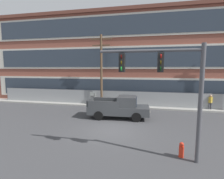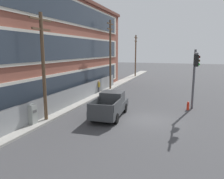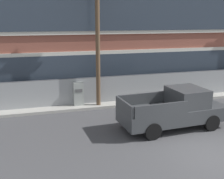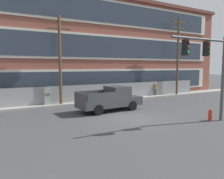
# 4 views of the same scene
# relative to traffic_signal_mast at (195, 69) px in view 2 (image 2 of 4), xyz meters

# --- Properties ---
(ground_plane) EXTENTS (160.00, 160.00, 0.00)m
(ground_plane) POSITION_rel_traffic_signal_mast_xyz_m (-3.41, 3.29, -3.92)
(ground_plane) COLOR #424244
(sidewalk_building_side) EXTENTS (80.00, 1.75, 0.16)m
(sidewalk_building_side) POSITION_rel_traffic_signal_mast_xyz_m (-3.41, 11.28, -3.84)
(sidewalk_building_side) COLOR #9E9B93
(sidewalk_building_side) RESTS_ON ground
(brick_mill_building) EXTENTS (39.95, 9.89, 11.40)m
(brick_mill_building) POSITION_rel_traffic_signal_mast_xyz_m (-3.24, 16.81, 1.79)
(brick_mill_building) COLOR brown
(brick_mill_building) RESTS_ON ground
(chain_link_fence) EXTENTS (31.25, 0.06, 1.81)m
(chain_link_fence) POSITION_rel_traffic_signal_mast_xyz_m (-4.12, 11.34, -3.00)
(chain_link_fence) COLOR gray
(chain_link_fence) RESTS_ON ground
(traffic_signal_mast) EXTENTS (4.81, 0.43, 5.55)m
(traffic_signal_mast) POSITION_rel_traffic_signal_mast_xyz_m (0.00, 0.00, 0.00)
(traffic_signal_mast) COLOR #4C4C51
(traffic_signal_mast) RESTS_ON ground
(pickup_truck_dark_grey) EXTENTS (5.50, 2.37, 1.98)m
(pickup_truck_dark_grey) POSITION_rel_traffic_signal_mast_xyz_m (-3.44, 6.55, -2.98)
(pickup_truck_dark_grey) COLOR #383A3D
(pickup_truck_dark_grey) RESTS_ON ground
(utility_pole_near_corner) EXTENTS (2.42, 0.26, 8.19)m
(utility_pole_near_corner) POSITION_rel_traffic_signal_mast_xyz_m (-6.34, 10.85, 0.62)
(utility_pole_near_corner) COLOR brown
(utility_pole_near_corner) RESTS_ON ground
(utility_pole_midblock) EXTENTS (2.21, 0.26, 9.47)m
(utility_pole_midblock) POSITION_rel_traffic_signal_mast_xyz_m (8.37, 10.72, 1.25)
(utility_pole_midblock) COLOR brown
(utility_pole_midblock) RESTS_ON ground
(utility_pole_far_east) EXTENTS (2.20, 0.26, 8.50)m
(utility_pole_far_east) POSITION_rel_traffic_signal_mast_xyz_m (24.23, 10.79, 0.75)
(utility_pole_far_east) COLOR brown
(utility_pole_far_east) RESTS_ON ground
(electrical_cabinet) EXTENTS (0.60, 0.46, 1.58)m
(electrical_cabinet) POSITION_rel_traffic_signal_mast_xyz_m (-7.52, 11.17, -3.13)
(electrical_cabinet) COLOR #939993
(electrical_cabinet) RESTS_ON ground
(pedestrian_near_cabinet) EXTENTS (0.44, 0.46, 1.69)m
(pedestrian_near_cabinet) POSITION_rel_traffic_signal_mast_xyz_m (5.36, 11.23, -2.95)
(pedestrian_near_cabinet) COLOR #4C4C51
(pedestrian_near_cabinet) RESTS_ON ground
(fire_hydrant) EXTENTS (0.24, 0.24, 0.78)m
(fire_hydrant) POSITION_rel_traffic_signal_mast_xyz_m (0.76, 0.36, -3.54)
(fire_hydrant) COLOR red
(fire_hydrant) RESTS_ON ground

